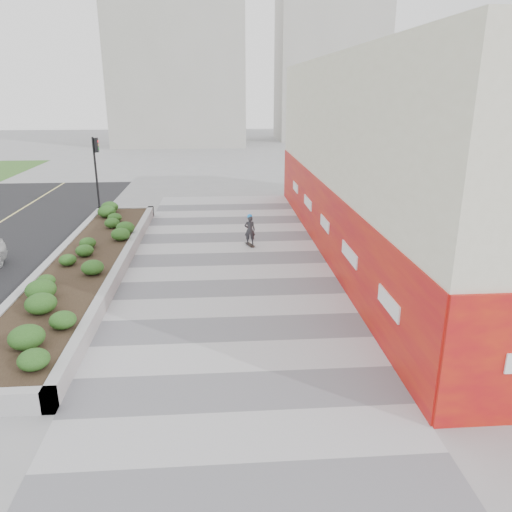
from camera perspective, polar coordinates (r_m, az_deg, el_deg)
The scene contains 9 objects.
ground at distance 13.29m, azimuth -2.29°, elevation -11.83°, with size 160.00×160.00×0.00m, color gray.
walkway at distance 15.95m, azimuth -2.68°, elevation -6.37°, with size 8.00×36.00×0.01m, color #A8A8AD.
building at distance 21.89m, azimuth 15.56°, elevation 10.68°, with size 6.04×24.08×8.00m.
planter at distance 20.18m, azimuth -18.87°, elevation -0.68°, with size 3.00×18.00×0.90m.
traffic_signal_near at distance 30.04m, azimuth -17.78°, elevation 10.10°, with size 0.33×0.28×4.20m.
distant_bldg_north_l at distance 66.71m, azimuth -8.88°, elevation 21.15°, with size 16.00×12.00×20.00m, color #ADAAA3.
distant_bldg_north_r at distance 73.28m, azimuth 8.46°, elevation 22.48°, with size 14.00×10.00×24.00m, color #ADAAA3.
manhole_cover at distance 15.97m, azimuth -0.88°, elevation -6.32°, with size 0.44×0.44×0.01m, color #595654.
skateboarder at distance 22.29m, azimuth -0.72°, elevation 3.00°, with size 0.48×0.74×1.47m.
Camera 1 is at (-0.34, -11.47, 6.71)m, focal length 35.00 mm.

